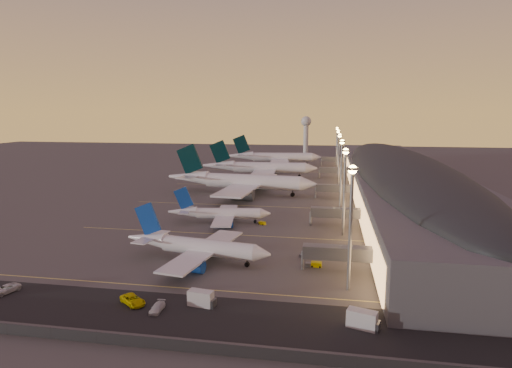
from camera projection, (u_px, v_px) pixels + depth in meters
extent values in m
plane|color=#43403E|center=(225.00, 230.00, 132.95)|extent=(700.00, 700.00, 0.00)
cylinder|color=silver|center=(208.00, 248.00, 103.72)|extent=(24.18, 7.88, 4.06)
cone|color=silver|center=(263.00, 254.00, 99.23)|extent=(4.45, 4.63, 4.06)
cone|color=silver|center=(147.00, 239.00, 109.24)|extent=(11.28, 5.76, 4.06)
cube|color=silver|center=(204.00, 250.00, 104.21)|extent=(12.39, 34.85, 0.45)
cylinder|color=navy|center=(220.00, 247.00, 111.19)|extent=(5.81, 3.88, 3.04)
cylinder|color=navy|center=(193.00, 266.00, 97.19)|extent=(5.81, 3.88, 3.04)
cube|color=navy|center=(148.00, 219.00, 108.20)|extent=(7.44, 1.81, 8.80)
cube|color=silver|center=(151.00, 237.00, 108.72)|extent=(5.79, 12.77, 0.28)
cylinder|color=black|center=(247.00, 263.00, 100.95)|extent=(0.37, 0.37, 1.60)
cylinder|color=black|center=(247.00, 264.00, 100.99)|extent=(1.24, 0.89, 1.14)
cylinder|color=black|center=(207.00, 254.00, 107.46)|extent=(0.37, 0.37, 1.60)
cylinder|color=black|center=(207.00, 255.00, 107.50)|extent=(1.24, 0.89, 1.14)
cylinder|color=black|center=(196.00, 262.00, 102.17)|extent=(0.37, 0.37, 1.60)
cylinder|color=black|center=(196.00, 263.00, 102.21)|extent=(1.24, 0.89, 1.14)
cylinder|color=silver|center=(228.00, 213.00, 140.77)|extent=(21.24, 6.59, 3.57)
cone|color=silver|center=(265.00, 214.00, 140.47)|extent=(3.86, 4.02, 3.57)
cone|color=silver|center=(183.00, 212.00, 141.07)|extent=(9.88, 4.91, 3.57)
cube|color=silver|center=(225.00, 215.00, 140.90)|extent=(10.40, 30.59, 0.39)
cylinder|color=navy|center=(229.00, 214.00, 147.59)|extent=(5.07, 3.34, 2.67)
cylinder|color=navy|center=(226.00, 224.00, 134.57)|extent=(5.07, 3.34, 2.67)
cube|color=navy|center=(184.00, 198.00, 140.29)|extent=(6.54, 1.48, 7.74)
cube|color=silver|center=(186.00, 210.00, 140.95)|extent=(4.92, 11.19, 0.25)
cylinder|color=black|center=(255.00, 221.00, 140.96)|extent=(0.32, 0.32, 1.41)
cylinder|color=black|center=(255.00, 221.00, 141.00)|extent=(1.08, 0.76, 1.00)
cylinder|color=black|center=(224.00, 219.00, 143.68)|extent=(0.32, 0.32, 1.41)
cylinder|color=black|center=(224.00, 219.00, 143.72)|extent=(1.08, 0.76, 1.00)
cylinder|color=black|center=(223.00, 223.00, 138.76)|extent=(0.32, 0.32, 1.41)
cylinder|color=black|center=(223.00, 223.00, 138.80)|extent=(1.08, 0.76, 1.00)
cylinder|color=silver|center=(253.00, 182.00, 188.54)|extent=(42.92, 10.31, 6.43)
cone|color=silver|center=(309.00, 184.00, 182.19)|extent=(7.42, 7.03, 6.43)
cone|color=silver|center=(188.00, 177.00, 196.34)|extent=(19.71, 8.17, 6.43)
cube|color=silver|center=(248.00, 184.00, 189.25)|extent=(18.01, 63.01, 0.71)
cylinder|color=slate|center=(259.00, 184.00, 202.28)|extent=(10.00, 5.68, 4.82)
cylinder|color=slate|center=(242.00, 195.00, 176.25)|extent=(10.00, 5.68, 4.82)
cube|color=black|center=(190.00, 159.00, 194.71)|extent=(12.71, 2.13, 14.27)
cube|color=silver|center=(193.00, 175.00, 195.58)|extent=(8.89, 22.91, 0.45)
cylinder|color=black|center=(293.00, 194.00, 184.70)|extent=(0.56, 0.56, 2.57)
cylinder|color=black|center=(293.00, 195.00, 184.76)|extent=(1.90, 1.29, 1.80)
cylinder|color=black|center=(248.00, 190.00, 194.45)|extent=(0.56, 0.56, 2.57)
cylinder|color=black|center=(248.00, 190.00, 194.51)|extent=(1.90, 1.29, 1.80)
cylinder|color=black|center=(243.00, 193.00, 185.88)|extent=(0.56, 0.56, 2.57)
cylinder|color=black|center=(243.00, 194.00, 185.95)|extent=(1.90, 1.29, 1.80)
cylinder|color=silver|center=(269.00, 168.00, 239.11)|extent=(40.23, 8.21, 6.04)
cone|color=silver|center=(311.00, 168.00, 236.44)|extent=(6.77, 6.39, 6.04)
cone|color=silver|center=(219.00, 165.00, 242.32)|extent=(18.35, 7.02, 6.04)
cube|color=silver|center=(266.00, 169.00, 239.51)|extent=(14.77, 58.96, 0.66)
cylinder|color=slate|center=(270.00, 170.00, 252.28)|extent=(9.26, 5.02, 4.53)
cylinder|color=slate|center=(266.00, 176.00, 227.11)|extent=(9.26, 5.02, 4.53)
cube|color=black|center=(220.00, 152.00, 240.92)|extent=(11.95, 1.56, 13.41)
cube|color=silver|center=(222.00, 164.00, 241.92)|extent=(7.58, 21.35, 0.42)
cylinder|color=black|center=(299.00, 176.00, 237.88)|extent=(0.51, 0.51, 2.42)
cylinder|color=black|center=(299.00, 176.00, 237.94)|extent=(1.75, 1.15, 1.69)
cylinder|color=black|center=(264.00, 174.00, 244.32)|extent=(0.51, 0.51, 2.42)
cylinder|color=black|center=(264.00, 175.00, 244.38)|extent=(1.75, 1.15, 1.69)
cylinder|color=black|center=(263.00, 176.00, 236.04)|extent=(0.51, 0.51, 2.42)
cylinder|color=black|center=(263.00, 177.00, 236.10)|extent=(1.75, 1.15, 1.69)
cylinder|color=silver|center=(282.00, 157.00, 294.41)|extent=(40.66, 10.86, 6.08)
cone|color=silver|center=(316.00, 157.00, 293.23)|extent=(7.17, 6.82, 6.08)
cone|color=silver|center=(240.00, 156.00, 295.77)|extent=(18.76, 8.22, 6.08)
cube|color=silver|center=(279.00, 159.00, 294.69)|extent=(18.64, 59.77, 0.67)
cylinder|color=slate|center=(281.00, 160.00, 307.70)|extent=(9.56, 5.62, 4.56)
cylinder|color=slate|center=(281.00, 164.00, 282.23)|extent=(9.56, 5.62, 4.56)
cube|color=black|center=(241.00, 144.00, 294.41)|extent=(12.02, 2.34, 13.50)
cube|color=silver|center=(243.00, 154.00, 295.50)|extent=(8.98, 21.79, 0.43)
cylinder|color=black|center=(307.00, 163.00, 294.26)|extent=(0.54, 0.54, 2.43)
cylinder|color=black|center=(307.00, 164.00, 294.32)|extent=(1.82, 1.26, 1.70)
cylinder|color=black|center=(278.00, 162.00, 299.48)|extent=(0.54, 0.54, 2.43)
cylinder|color=black|center=(278.00, 163.00, 299.54)|extent=(1.82, 1.26, 1.70)
cylinder|color=black|center=(278.00, 164.00, 291.09)|extent=(0.54, 0.54, 2.43)
cylinder|color=black|center=(278.00, 164.00, 291.15)|extent=(1.82, 1.26, 1.70)
cube|color=#4D4D52|center=(398.00, 180.00, 191.95)|extent=(40.00, 255.00, 12.00)
ellipsoid|color=#212426|center=(399.00, 167.00, 190.95)|extent=(39.00, 253.00, 10.92)
cube|color=#FFB464|center=(352.00, 181.00, 195.52)|extent=(0.40, 244.80, 8.00)
cube|color=slate|center=(338.00, 253.00, 97.33)|extent=(16.00, 3.20, 3.00)
cylinder|color=gray|center=(303.00, 260.00, 99.06)|extent=(0.70, 0.70, 4.40)
cube|color=slate|center=(336.00, 213.00, 136.19)|extent=(16.00, 3.20, 3.00)
cylinder|color=gray|center=(311.00, 218.00, 137.92)|extent=(0.70, 0.70, 4.40)
cube|color=slate|center=(335.00, 188.00, 179.91)|extent=(16.00, 3.20, 3.00)
cylinder|color=gray|center=(316.00, 193.00, 181.64)|extent=(0.70, 0.70, 4.40)
cube|color=slate|center=(334.00, 170.00, 235.29)|extent=(16.00, 3.20, 3.00)
cylinder|color=gray|center=(319.00, 174.00, 237.02)|extent=(0.70, 0.70, 4.40)
cube|color=slate|center=(333.00, 159.00, 289.70)|extent=(16.00, 3.20, 3.00)
cylinder|color=gray|center=(321.00, 162.00, 291.43)|extent=(0.70, 0.70, 4.40)
cylinder|color=gray|center=(350.00, 231.00, 85.95)|extent=(0.70, 0.70, 25.00)
cube|color=gray|center=(353.00, 168.00, 83.83)|extent=(2.20, 2.20, 0.50)
sphere|color=#FFC75D|center=(353.00, 170.00, 83.87)|extent=(1.80, 1.80, 1.80)
cylinder|color=gray|center=(344.00, 194.00, 124.81)|extent=(0.70, 0.70, 25.00)
cube|color=gray|center=(346.00, 151.00, 122.70)|extent=(2.20, 2.20, 0.50)
sphere|color=#FFC75D|center=(346.00, 151.00, 122.73)|extent=(1.80, 1.80, 1.80)
cylinder|color=gray|center=(341.00, 175.00, 163.67)|extent=(0.70, 0.70, 25.00)
cube|color=gray|center=(342.00, 141.00, 161.56)|extent=(2.20, 2.20, 0.50)
sphere|color=#FFC75D|center=(342.00, 142.00, 161.59)|extent=(1.80, 1.80, 1.80)
cylinder|color=gray|center=(339.00, 161.00, 207.39)|extent=(0.70, 0.70, 25.00)
cube|color=gray|center=(340.00, 135.00, 205.28)|extent=(2.20, 2.20, 0.50)
sphere|color=#FFC75D|center=(340.00, 135.00, 205.31)|extent=(1.80, 1.80, 1.80)
cylinder|color=gray|center=(338.00, 153.00, 251.11)|extent=(0.70, 0.70, 25.00)
cube|color=gray|center=(338.00, 131.00, 249.00)|extent=(2.20, 2.20, 0.50)
sphere|color=#FFC75D|center=(338.00, 131.00, 249.04)|extent=(1.80, 1.80, 1.80)
cylinder|color=gray|center=(337.00, 147.00, 294.84)|extent=(0.70, 0.70, 25.00)
cube|color=gray|center=(337.00, 128.00, 292.72)|extent=(2.20, 2.20, 0.50)
sphere|color=#FFC75D|center=(337.00, 128.00, 292.76)|extent=(1.80, 1.80, 1.80)
cylinder|color=silver|center=(306.00, 138.00, 381.72)|extent=(4.40, 4.40, 26.00)
sphere|color=silver|center=(306.00, 121.00, 379.22)|extent=(9.00, 9.00, 9.00)
cube|color=black|center=(152.00, 311.00, 78.54)|extent=(260.00, 16.00, 0.01)
cube|color=#D8C659|center=(173.00, 287.00, 89.23)|extent=(90.00, 0.36, 0.00)
cube|color=#D8C659|center=(221.00, 234.00, 128.09)|extent=(90.00, 0.36, 0.00)
cube|color=#D8C659|center=(247.00, 206.00, 166.95)|extent=(90.00, 0.36, 0.00)
cube|color=#D8C659|center=(264.00, 186.00, 210.67)|extent=(90.00, 0.36, 0.00)
cube|color=#D8C659|center=(278.00, 171.00, 264.11)|extent=(90.00, 0.36, 0.00)
cube|color=#2D2D30|center=(120.00, 340.00, 66.72)|extent=(124.00, 0.08, 1.90)
cylinder|color=#2D2D30|center=(7.00, 329.00, 70.08)|extent=(0.12, 0.12, 2.00)
cylinder|color=#2D2D30|center=(51.00, 333.00, 68.74)|extent=(0.12, 0.12, 2.00)
cylinder|color=#2D2D30|center=(96.00, 338.00, 67.39)|extent=(0.12, 0.12, 2.00)
cylinder|color=#2D2D30|center=(144.00, 342.00, 66.04)|extent=(0.12, 0.12, 2.00)
cylinder|color=#2D2D30|center=(194.00, 347.00, 64.69)|extent=(0.12, 0.12, 2.00)
cylinder|color=#2D2D30|center=(246.00, 352.00, 63.35)|extent=(0.12, 0.12, 2.00)
cylinder|color=#2D2D30|center=(300.00, 357.00, 62.00)|extent=(0.12, 0.12, 2.00)
cylinder|color=#2D2D30|center=(356.00, 363.00, 60.65)|extent=(0.12, 0.12, 2.00)
cylinder|color=#2D2D30|center=(415.00, 368.00, 59.31)|extent=(0.12, 0.12, 2.00)
cube|color=#CEBC01|center=(316.00, 264.00, 101.06)|extent=(2.54, 1.67, 1.12)
cube|color=slate|center=(309.00, 264.00, 101.50)|extent=(1.51, 1.41, 0.82)
cylinder|color=black|center=(320.00, 265.00, 101.64)|extent=(0.46, 0.21, 0.45)
cylinder|color=black|center=(320.00, 267.00, 100.17)|extent=(0.46, 0.21, 0.45)
cylinder|color=black|center=(313.00, 264.00, 102.06)|extent=(0.46, 0.21, 0.45)
cylinder|color=black|center=(312.00, 267.00, 100.59)|extent=(0.46, 0.21, 0.45)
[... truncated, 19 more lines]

